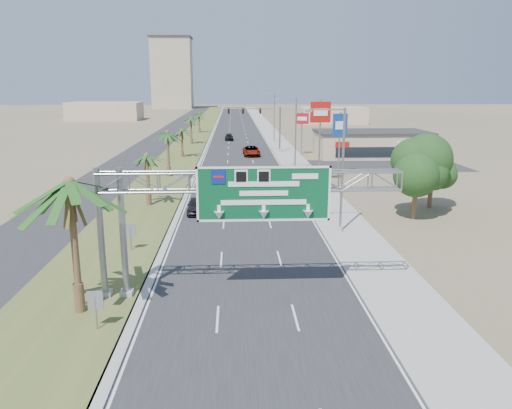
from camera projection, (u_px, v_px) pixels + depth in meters
The scene contains 31 objects.
ground at pixel (265, 403), 18.80m from camera, with size 600.00×600.00×0.00m, color #8C7A59.
road at pixel (237, 133), 125.66m from camera, with size 12.00×300.00×0.02m, color #28282B.
sidewalk_right at pixel (271, 132), 126.03m from camera, with size 4.00×300.00×0.10m, color #9E9B93.
median_grass at pixel (198, 133), 125.20m from camera, with size 7.00×300.00×0.12m, color #4D602A.
opposing_road at pixel (170, 133), 124.90m from camera, with size 8.00×300.00×0.02m, color #28282B.
sign_gantry at pixel (234, 191), 26.98m from camera, with size 16.75×1.24×7.50m.
palm_near at pixel (69, 184), 24.54m from camera, with size 5.70×5.70×8.35m.
palm_row_b at pixel (147, 157), 48.32m from camera, with size 3.99×3.99×5.95m.
palm_row_c at pixel (167, 133), 63.68m from camera, with size 3.99×3.99×6.75m.
palm_row_d at pixel (182, 131), 81.46m from camera, with size 3.99×3.99×5.45m.
palm_row_e at pixel (191, 119), 99.76m from camera, with size 3.99×3.99×6.15m.
palm_row_f at pixel (199, 114), 124.14m from camera, with size 3.99×3.99×5.75m.
streetlight_near at pixel (340, 176), 39.40m from camera, with size 3.27×0.44×10.00m.
streetlight_mid at pixel (294, 137), 68.55m from camera, with size 3.27×0.44×10.00m.
streetlight_far at pixel (273, 120), 103.52m from camera, with size 3.27×0.44×10.00m.
signal_mast at pixel (268, 125), 87.82m from camera, with size 10.28×0.71×8.00m.
store_building at pixel (371, 145), 83.43m from camera, with size 18.00×10.00×4.00m, color tan.
oak_near at pixel (417, 169), 43.67m from camera, with size 4.50×4.50×6.80m.
oak_far at pixel (432, 169), 47.86m from camera, with size 3.50×3.50×5.60m.
median_signback_a at pixel (96, 303), 23.94m from camera, with size 0.75×0.08×2.08m.
median_signback_b at pixel (130, 232), 35.57m from camera, with size 0.75×0.08×2.08m.
tower_distant at pixel (172, 74), 256.16m from camera, with size 20.00×16.00×35.00m, color tan.
building_distant_left at pixel (105, 111), 171.52m from camera, with size 24.00×14.00×6.00m, color tan.
building_distant_right at pixel (332, 115), 155.57m from camera, with size 20.00×12.00×5.00m, color tan.
car_left_lane at pixel (197, 206), 46.51m from camera, with size 1.69×4.20×1.43m, color black.
car_mid_lane at pixel (254, 175), 61.82m from camera, with size 1.64×4.71×1.55m, color maroon.
car_right_lane at pixel (251, 151), 84.46m from camera, with size 2.69×5.82×1.62m, color gray.
car_far at pixel (229, 137), 108.21m from camera, with size 1.81×4.45×1.29m, color black.
pole_sign_red_near at pixel (320, 118), 58.15m from camera, with size 2.42×0.60×10.02m.
pole_sign_blue at pixel (340, 128), 64.97m from camera, with size 2.00×0.85×8.29m.
pole_sign_red_far at pixel (302, 122), 83.90m from camera, with size 2.21×0.78×7.31m.
Camera 1 is at (-1.11, -16.51, 11.65)m, focal length 35.00 mm.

